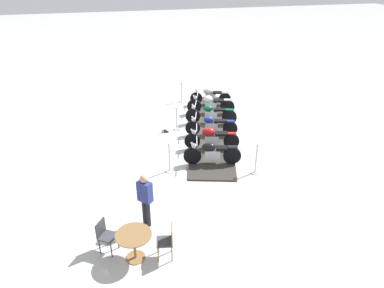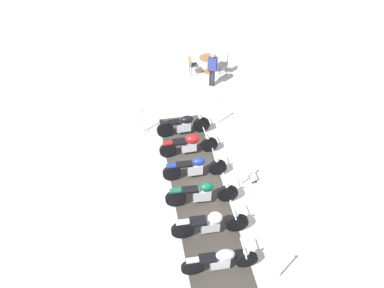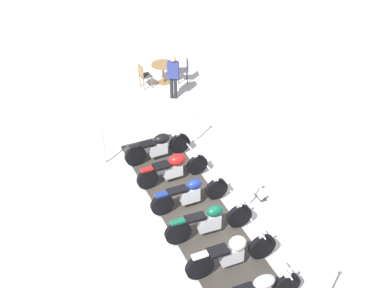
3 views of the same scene
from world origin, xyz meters
name	(u,v)px [view 3 (image 3 of 3)]	position (x,y,z in m)	size (l,w,h in m)	color
ground_plane	(199,221)	(0.00, 0.00, 0.00)	(80.00, 80.00, 0.00)	silver
display_platform	(199,220)	(0.00, 0.00, 0.03)	(8.07, 1.69, 0.06)	#38332D
motorcycle_cream	(233,252)	(1.70, -0.44, 0.53)	(0.92, 2.21, 1.00)	black
motorcycle_forest	(210,221)	(0.57, -0.13, 0.51)	(0.96, 2.22, 0.98)	black
motorcycle_navy	(191,193)	(-0.56, 0.18, 0.48)	(0.88, 2.15, 0.92)	black
motorcycle_maroon	(174,167)	(-1.69, 0.51, 0.52)	(0.81, 2.11, 0.91)	black
motorcycle_black	(159,146)	(-2.82, 0.82, 0.49)	(0.78, 2.06, 0.95)	black
stanchion_left_rear	(105,153)	(-3.71, -0.54, 0.39)	(0.32, 0.32, 1.15)	silver
stanchion_right_mid	(250,195)	(0.41, 1.46, 0.37)	(0.30, 0.30, 1.06)	silver
stanchion_right_rear	(197,131)	(-2.90, 2.38, 0.36)	(0.33, 0.33, 1.11)	silver
info_placard	(261,196)	(0.37, 1.92, 0.05)	(0.45, 0.30, 0.19)	#333338
cafe_table	(163,69)	(-6.74, 3.96, 0.60)	(0.90, 0.90, 0.78)	olive
cafe_chair_near_table	(185,69)	(-6.29, 4.65, 0.54)	(0.55, 0.55, 0.92)	#2D2D33
cafe_chair_across_table	(144,74)	(-6.87, 3.14, 0.56)	(0.46, 0.46, 0.96)	olive
bystander_person	(173,73)	(-5.54, 3.51, 0.99)	(0.44, 0.43, 1.66)	#23232D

